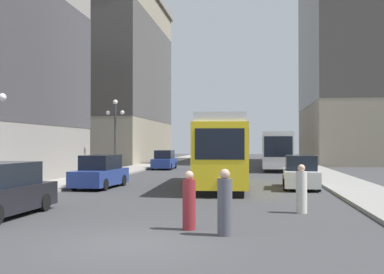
{
  "coord_description": "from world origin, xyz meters",
  "views": [
    {
      "loc": [
        2.93,
        -11.31,
        2.46
      ],
      "look_at": [
        0.36,
        8.46,
        2.74
      ],
      "focal_mm": 44.02,
      "sensor_mm": 36.0,
      "label": 1
    }
  ],
  "objects_px": {
    "parked_car_right_far": "(301,173)",
    "parked_car_left_far": "(164,160)",
    "pedestrian_on_sidewalk": "(225,204)",
    "streetcar": "(223,150)",
    "transit_bus": "(276,149)",
    "parked_car_left_mid": "(100,173)",
    "pedestrian_crossing_far": "(189,202)",
    "lamp_post_left_far": "(115,125)",
    "parked_car_left_near": "(0,192)",
    "pedestrian_crossing_near": "(301,190)"
  },
  "relations": [
    {
      "from": "parked_car_right_far",
      "to": "parked_car_left_far",
      "type": "relative_size",
      "value": 1.05
    },
    {
      "from": "pedestrian_on_sidewalk",
      "to": "streetcar",
      "type": "bearing_deg",
      "value": 99.51
    },
    {
      "from": "pedestrian_on_sidewalk",
      "to": "transit_bus",
      "type": "bearing_deg",
      "value": 90.44
    },
    {
      "from": "pedestrian_on_sidewalk",
      "to": "parked_car_left_mid",
      "type": "bearing_deg",
      "value": 126.81
    },
    {
      "from": "parked_car_right_far",
      "to": "parked_car_left_mid",
      "type": "bearing_deg",
      "value": 7.94
    },
    {
      "from": "streetcar",
      "to": "parked_car_left_far",
      "type": "distance_m",
      "value": 18.68
    },
    {
      "from": "streetcar",
      "to": "parked_car_left_mid",
      "type": "bearing_deg",
      "value": -168.44
    },
    {
      "from": "parked_car_left_far",
      "to": "pedestrian_crossing_far",
      "type": "bearing_deg",
      "value": -78.93
    },
    {
      "from": "pedestrian_crossing_far",
      "to": "pedestrian_on_sidewalk",
      "type": "xyz_separation_m",
      "value": [
        1.06,
        -0.71,
        0.05
      ]
    },
    {
      "from": "parked_car_left_mid",
      "to": "lamp_post_left_far",
      "type": "bearing_deg",
      "value": 105.02
    },
    {
      "from": "parked_car_left_near",
      "to": "lamp_post_left_far",
      "type": "xyz_separation_m",
      "value": [
        -1.9,
        19.62,
        2.99
      ]
    },
    {
      "from": "lamp_post_left_far",
      "to": "parked_car_left_mid",
      "type": "bearing_deg",
      "value": -78.29
    },
    {
      "from": "parked_car_left_mid",
      "to": "pedestrian_on_sidewalk",
      "type": "bearing_deg",
      "value": -55.45
    },
    {
      "from": "parked_car_right_far",
      "to": "pedestrian_crossing_near",
      "type": "distance_m",
      "value": 9.33
    },
    {
      "from": "parked_car_left_mid",
      "to": "lamp_post_left_far",
      "type": "relative_size",
      "value": 0.85
    },
    {
      "from": "parked_car_right_far",
      "to": "pedestrian_on_sidewalk",
      "type": "height_order",
      "value": "parked_car_right_far"
    },
    {
      "from": "parked_car_left_mid",
      "to": "pedestrian_crossing_far",
      "type": "height_order",
      "value": "parked_car_left_mid"
    },
    {
      "from": "transit_bus",
      "to": "pedestrian_crossing_near",
      "type": "distance_m",
      "value": 28.15
    },
    {
      "from": "lamp_post_left_far",
      "to": "pedestrian_on_sidewalk",
      "type": "bearing_deg",
      "value": -66.31
    },
    {
      "from": "streetcar",
      "to": "transit_bus",
      "type": "distance_m",
      "value": 18.6
    },
    {
      "from": "transit_bus",
      "to": "parked_car_left_mid",
      "type": "relative_size",
      "value": 2.6
    },
    {
      "from": "pedestrian_crossing_near",
      "to": "lamp_post_left_far",
      "type": "relative_size",
      "value": 0.31
    },
    {
      "from": "parked_car_left_near",
      "to": "parked_car_right_far",
      "type": "xyz_separation_m",
      "value": [
        11.01,
        11.47,
        -0.0
      ]
    },
    {
      "from": "pedestrian_on_sidewalk",
      "to": "lamp_post_left_far",
      "type": "distance_m",
      "value": 24.04
    },
    {
      "from": "parked_car_left_near",
      "to": "pedestrian_crossing_far",
      "type": "distance_m",
      "value": 6.79
    },
    {
      "from": "pedestrian_crossing_near",
      "to": "pedestrian_crossing_far",
      "type": "relative_size",
      "value": 1.03
    },
    {
      "from": "streetcar",
      "to": "lamp_post_left_far",
      "type": "xyz_separation_m",
      "value": [
        -8.6,
        7.5,
        1.74
      ]
    },
    {
      "from": "parked_car_right_far",
      "to": "pedestrian_crossing_near",
      "type": "xyz_separation_m",
      "value": [
        -0.88,
        -9.28,
        -0.04
      ]
    },
    {
      "from": "parked_car_left_near",
      "to": "parked_car_right_far",
      "type": "distance_m",
      "value": 15.9
    },
    {
      "from": "streetcar",
      "to": "pedestrian_on_sidewalk",
      "type": "xyz_separation_m",
      "value": [
        0.99,
        -14.34,
        -1.27
      ]
    },
    {
      "from": "parked_car_left_near",
      "to": "pedestrian_crossing_near",
      "type": "distance_m",
      "value": 10.36
    },
    {
      "from": "transit_bus",
      "to": "parked_car_left_far",
      "type": "distance_m",
      "value": 10.69
    },
    {
      "from": "parked_car_right_far",
      "to": "parked_car_left_far",
      "type": "distance_m",
      "value": 21.13
    },
    {
      "from": "streetcar",
      "to": "parked_car_left_mid",
      "type": "relative_size",
      "value": 2.59
    },
    {
      "from": "parked_car_left_mid",
      "to": "parked_car_left_near",
      "type": "bearing_deg",
      "value": -86.69
    },
    {
      "from": "streetcar",
      "to": "lamp_post_left_far",
      "type": "height_order",
      "value": "lamp_post_left_far"
    },
    {
      "from": "parked_car_right_far",
      "to": "pedestrian_crossing_near",
      "type": "height_order",
      "value": "parked_car_right_far"
    },
    {
      "from": "parked_car_left_near",
      "to": "pedestrian_crossing_far",
      "type": "bearing_deg",
      "value": -10.63
    },
    {
      "from": "pedestrian_crossing_near",
      "to": "transit_bus",
      "type": "bearing_deg",
      "value": 89.08
    },
    {
      "from": "parked_car_right_far",
      "to": "pedestrian_crossing_near",
      "type": "bearing_deg",
      "value": 87.2
    },
    {
      "from": "streetcar",
      "to": "parked_car_left_near",
      "type": "height_order",
      "value": "streetcar"
    },
    {
      "from": "transit_bus",
      "to": "lamp_post_left_far",
      "type": "height_order",
      "value": "lamp_post_left_far"
    },
    {
      "from": "transit_bus",
      "to": "parked_car_left_far",
      "type": "height_order",
      "value": "transit_bus"
    },
    {
      "from": "parked_car_left_far",
      "to": "pedestrian_on_sidewalk",
      "type": "relative_size",
      "value": 2.58
    },
    {
      "from": "pedestrian_crossing_near",
      "to": "parked_car_left_near",
      "type": "bearing_deg",
      "value": -167.78
    },
    {
      "from": "transit_bus",
      "to": "pedestrian_crossing_far",
      "type": "xyz_separation_m",
      "value": [
        -3.98,
        -31.81,
        -1.16
      ]
    },
    {
      "from": "pedestrian_crossing_near",
      "to": "lamp_post_left_far",
      "type": "distance_m",
      "value": 21.4
    },
    {
      "from": "parked_car_left_near",
      "to": "transit_bus",
      "type": "bearing_deg",
      "value": 72.9
    },
    {
      "from": "streetcar",
      "to": "lamp_post_left_far",
      "type": "bearing_deg",
      "value": 136.4
    },
    {
      "from": "transit_bus",
      "to": "pedestrian_crossing_far",
      "type": "distance_m",
      "value": 32.08
    }
  ]
}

